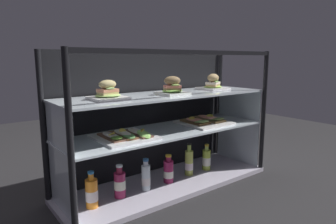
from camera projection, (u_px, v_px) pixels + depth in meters
The scene contains 18 objects.
ground_plane at pixel (168, 187), 2.13m from camera, with size 6.00×6.00×0.02m, color #242324.
case_base_deck at pixel (168, 183), 2.12m from camera, with size 1.55×0.50×0.03m, color #B9B2C2.
case_frame at pixel (156, 112), 2.15m from camera, with size 1.55×0.50×0.94m.
riser_lower_tier at pixel (168, 157), 2.09m from camera, with size 1.48×0.43×0.36m.
shelf_lower_glass at pixel (168, 130), 2.06m from camera, with size 1.50×0.45×0.01m, color silver.
riser_upper_tier at pixel (168, 113), 2.03m from camera, with size 1.48×0.43×0.23m.
shelf_upper_glass at pixel (168, 95), 2.01m from camera, with size 1.50×0.45×0.01m, color silver.
plated_roll_sandwich_far_left at pixel (108, 93), 1.73m from camera, with size 0.20×0.20×0.11m.
plated_roll_sandwich_near_left_corner at pixel (172, 88), 1.97m from camera, with size 0.18×0.18×0.12m.
plated_roll_sandwich_right_of_center at pixel (213, 84), 2.30m from camera, with size 0.19×0.19×0.12m.
open_sandwich_tray_far_right at pixel (125, 136), 1.83m from camera, with size 0.34×0.33×0.06m.
open_sandwich_tray_near_right_corner at pixel (204, 121), 2.25m from camera, with size 0.34×0.33×0.06m.
juice_bottle_back_left at pixel (92, 193), 1.74m from camera, with size 0.07×0.07×0.22m.
juice_bottle_front_middle at pixel (120, 184), 1.86m from camera, with size 0.07×0.07×0.21m.
juice_bottle_front_right_end at pixel (146, 177), 1.97m from camera, with size 0.06×0.06×0.21m.
juice_bottle_tucked_behind at pixel (168, 171), 2.09m from camera, with size 0.07×0.07×0.20m.
juice_bottle_front_fourth at pixel (189, 163), 2.23m from camera, with size 0.06×0.06×0.24m.
juice_bottle_back_center at pixel (207, 160), 2.33m from camera, with size 0.06×0.06×0.20m.
Camera 1 is at (-1.22, -1.59, 0.89)m, focal length 31.93 mm.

